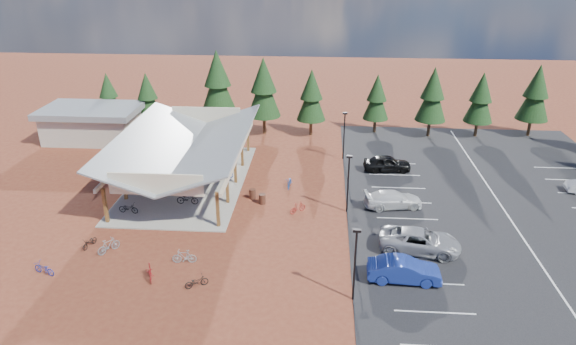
{
  "coord_description": "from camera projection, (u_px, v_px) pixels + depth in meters",
  "views": [
    {
      "loc": [
        2.78,
        -37.09,
        20.63
      ],
      "look_at": [
        -0.22,
        4.62,
        2.32
      ],
      "focal_mm": 32.0,
      "sensor_mm": 36.0,
      "label": 1
    }
  ],
  "objects": [
    {
      "name": "bike_7",
      "position": [
        216.0,
        154.0,
        54.45
      ],
      "size": [
        1.75,
        0.56,
        1.04
      ],
      "primitive_type": "imported",
      "rotation": [
        0.0,
        0.0,
        1.53
      ],
      "color": "maroon",
      "rests_on": "concrete_pad"
    },
    {
      "name": "lamp_post_0",
      "position": [
        355.0,
        260.0,
        31.68
      ],
      "size": [
        0.5,
        0.25,
        5.14
      ],
      "color": "black",
      "rests_on": "ground"
    },
    {
      "name": "pine_4",
      "position": [
        311.0,
        95.0,
        59.89
      ],
      "size": [
        3.42,
        3.42,
        7.97
      ],
      "color": "#382314",
      "rests_on": "ground"
    },
    {
      "name": "asphalt_lot",
      "position": [
        505.0,
        211.0,
        43.86
      ],
      "size": [
        27.0,
        44.0,
        0.04
      ],
      "primitive_type": "cube",
      "color": "black",
      "rests_on": "ground"
    },
    {
      "name": "bike_13",
      "position": [
        184.0,
        256.0,
        36.47
      ],
      "size": [
        1.79,
        0.66,
        1.05
      ],
      "primitive_type": "imported",
      "rotation": [
        0.0,
        0.0,
        4.81
      ],
      "color": "gray",
      "rests_on": "ground"
    },
    {
      "name": "bike_pavilion",
      "position": [
        185.0,
        145.0,
        47.86
      ],
      "size": [
        11.65,
        19.4,
        4.97
      ],
      "color": "#583419",
      "rests_on": "concrete_pad"
    },
    {
      "name": "car_4",
      "position": [
        387.0,
        163.0,
        51.47
      ],
      "size": [
        4.82,
        2.25,
        1.6
      ],
      "primitive_type": "imported",
      "rotation": [
        0.0,
        0.0,
        1.65
      ],
      "color": "black",
      "rests_on": "asphalt_lot"
    },
    {
      "name": "concrete_pad",
      "position": [
        189.0,
        181.0,
        49.38
      ],
      "size": [
        10.6,
        18.6,
        0.1
      ],
      "primitive_type": "cube",
      "color": "gray",
      "rests_on": "ground"
    },
    {
      "name": "pine_1",
      "position": [
        147.0,
        96.0,
        61.61
      ],
      "size": [
        3.09,
        3.09,
        7.19
      ],
      "color": "#382314",
      "rests_on": "ground"
    },
    {
      "name": "car_1",
      "position": [
        404.0,
        270.0,
        34.36
      ],
      "size": [
        4.96,
        1.89,
        1.61
      ],
      "primitive_type": "imported",
      "rotation": [
        0.0,
        0.0,
        1.53
      ],
      "color": "navy",
      "rests_on": "asphalt_lot"
    },
    {
      "name": "pine_0",
      "position": [
        108.0,
        94.0,
        63.22
      ],
      "size": [
        2.91,
        2.91,
        6.79
      ],
      "color": "#382314",
      "rests_on": "ground"
    },
    {
      "name": "bike_12",
      "position": [
        196.0,
        282.0,
        33.89
      ],
      "size": [
        1.68,
        1.27,
        0.84
      ],
      "primitive_type": "imported",
      "rotation": [
        0.0,
        0.0,
        2.07
      ],
      "color": "black",
      "rests_on": "ground"
    },
    {
      "name": "pine_8",
      "position": [
        536.0,
        93.0,
        59.43
      ],
      "size": [
        3.68,
        3.68,
        8.58
      ],
      "color": "#382314",
      "rests_on": "ground"
    },
    {
      "name": "lamp_post_1",
      "position": [
        348.0,
        180.0,
        42.65
      ],
      "size": [
        0.5,
        0.25,
        5.14
      ],
      "color": "black",
      "rests_on": "ground"
    },
    {
      "name": "bike_2",
      "position": [
        182.0,
        166.0,
        51.65
      ],
      "size": [
        1.6,
        0.97,
        0.8
      ],
      "primitive_type": "imported",
      "rotation": [
        0.0,
        0.0,
        1.88
      ],
      "color": "navy",
      "rests_on": "concrete_pad"
    },
    {
      "name": "car_3",
      "position": [
        393.0,
        199.0,
        44.23
      ],
      "size": [
        5.26,
        2.81,
        1.45
      ],
      "primitive_type": "imported",
      "rotation": [
        0.0,
        0.0,
        1.73
      ],
      "color": "silver",
      "rests_on": "asphalt_lot"
    },
    {
      "name": "pine_2",
      "position": [
        218.0,
        82.0,
        61.53
      ],
      "size": [
        4.19,
        4.19,
        9.76
      ],
      "color": "#382314",
      "rests_on": "ground"
    },
    {
      "name": "bike_15",
      "position": [
        298.0,
        208.0,
        43.44
      ],
      "size": [
        1.51,
        1.39,
        0.97
      ],
      "primitive_type": "imported",
      "rotation": [
        0.0,
        0.0,
        2.28
      ],
      "color": "#A0251D",
      "rests_on": "ground"
    },
    {
      "name": "pine_6",
      "position": [
        433.0,
        95.0,
        59.37
      ],
      "size": [
        3.58,
        3.58,
        8.33
      ],
      "color": "#382314",
      "rests_on": "ground"
    },
    {
      "name": "pine_3",
      "position": [
        264.0,
        88.0,
        60.05
      ],
      "size": [
        3.96,
        3.96,
        9.22
      ],
      "color": "#382314",
      "rests_on": "ground"
    },
    {
      "name": "bike_1",
      "position": [
        171.0,
        186.0,
        47.09
      ],
      "size": [
        1.8,
        0.86,
        1.04
      ],
      "primitive_type": "imported",
      "rotation": [
        0.0,
        0.0,
        1.79
      ],
      "color": "gray",
      "rests_on": "concrete_pad"
    },
    {
      "name": "pine_5",
      "position": [
        377.0,
        97.0,
        60.99
      ],
      "size": [
        3.07,
        3.07,
        7.16
      ],
      "color": "#382314",
      "rests_on": "ground"
    },
    {
      "name": "bike_0",
      "position": [
        128.0,
        208.0,
        43.2
      ],
      "size": [
        1.76,
        0.78,
        0.9
      ],
      "primitive_type": "imported",
      "rotation": [
        0.0,
        0.0,
        1.46
      ],
      "color": "black",
      "rests_on": "concrete_pad"
    },
    {
      "name": "ground",
      "position": [
        287.0,
        221.0,
        42.34
      ],
      "size": [
        140.0,
        140.0,
        0.0
      ],
      "primitive_type": "plane",
      "color": "#5F2619",
      "rests_on": "ground"
    },
    {
      "name": "bike_5",
      "position": [
        195.0,
        181.0,
        48.29
      ],
      "size": [
        1.54,
        0.65,
        0.9
      ],
      "primitive_type": "imported",
      "rotation": [
        0.0,
        0.0,
        1.73
      ],
      "color": "gray",
      "rests_on": "concrete_pad"
    },
    {
      "name": "bike_14",
      "position": [
        290.0,
        182.0,
        48.09
      ],
      "size": [
        0.76,
        1.94,
        1.0
      ],
      "primitive_type": "imported",
      "rotation": [
        0.0,
        0.0,
        -0.05
      ],
      "color": "navy",
      "rests_on": "ground"
    },
    {
      "name": "car_2",
      "position": [
        420.0,
        241.0,
        37.77
      ],
      "size": [
        6.34,
        3.67,
        1.66
      ],
      "primitive_type": "imported",
      "rotation": [
        0.0,
        0.0,
        1.41
      ],
      "color": "gray",
      "rests_on": "asphalt_lot"
    },
    {
      "name": "trash_bin_1",
      "position": [
        253.0,
        194.0,
        45.92
      ],
      "size": [
        0.6,
        0.6,
        0.9
      ],
      "primitive_type": "cylinder",
      "color": "#412217",
      "rests_on": "ground"
    },
    {
      "name": "bike_10",
      "position": [
        44.0,
        269.0,
        35.2
      ],
      "size": [
        1.85,
        1.15,
        0.92
      ],
      "primitive_type": "imported",
      "rotation": [
        0.0,
        0.0,
        4.38
      ],
      "color": "navy",
      "rests_on": "ground"
    },
    {
      "name": "bike_6",
      "position": [
        224.0,
        174.0,
        49.7
      ],
      "size": [
        1.89,
        0.92,
        0.95
      ],
      "primitive_type": "imported",
      "rotation": [
        0.0,
        0.0,
        1.73
      ],
      "color": "navy",
      "rests_on": "concrete_pad"
    },
    {
      "name": "pine_7",
      "position": [
        481.0,
        98.0,
        59.44
      ],
      "size": [
        3.32,
        3.32,
        7.74
      ],
      "color": "#382314",
      "rests_on": "ground"
    },
    {
      "name": "bike_4",
      "position": [
        188.0,
        199.0,
        44.69
      ],
      "size": [
        1.91,
        0.68,
        1.0
      ],
      "primitive_type": "imported",
      "rotation": [
        0.0,
        0.0,
        1.56
      ],
      "color": "black",
      "rests_on": "concrete_pad"
    },
    {
      "name": "trash_bin_0",
      "position": [
        262.0,
        199.0,
        45.03
      ],
      "size": [
        0.6,
        0.6,
        0.9
      ],
      "primitive_type": "cylinder",
      "color": "#412217",
      "rests_on": "ground"
    },
    {
      "name": "bike_9",
      "position": [
        109.0,
        246.0,
        37.75
      ],
      "size": [
        1.51,
        1.79,
        1.11
      ],
      "primitive_type": "imported",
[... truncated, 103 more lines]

